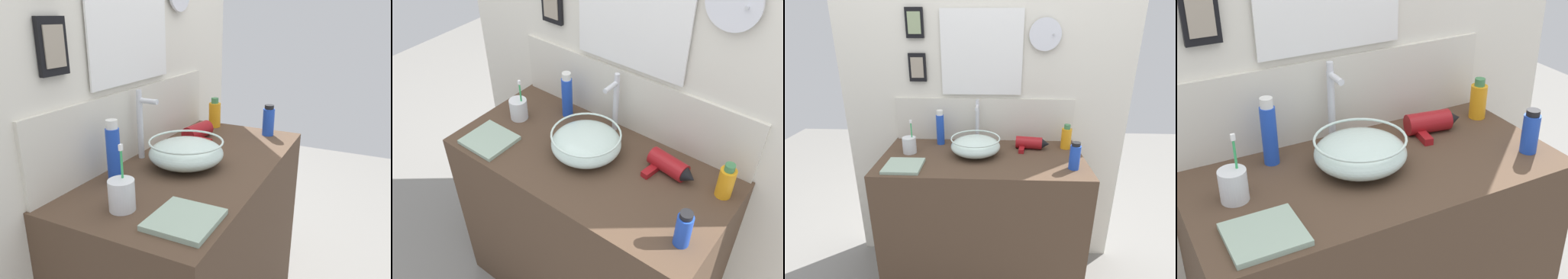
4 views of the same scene
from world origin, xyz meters
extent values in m
cube|color=silver|center=(0.00, 0.30, 1.29)|extent=(1.78, 0.06, 2.58)
cube|color=beige|center=(0.00, 0.27, 1.02)|extent=(1.11, 0.02, 0.27)
cube|color=black|center=(-0.40, 0.26, 1.34)|extent=(0.10, 0.02, 0.17)
cube|color=gray|center=(-0.40, 0.25, 1.34)|extent=(0.07, 0.01, 0.12)
ellipsoid|color=silver|center=(-0.04, 0.02, 0.94)|extent=(0.28, 0.28, 0.10)
torus|color=silver|center=(-0.04, 0.02, 0.99)|extent=(0.28, 0.28, 0.01)
torus|color=#B2B7BC|center=(-0.04, 0.02, 0.89)|extent=(0.11, 0.11, 0.01)
cylinder|color=silver|center=(-0.04, 0.22, 1.01)|extent=(0.02, 0.02, 0.24)
cylinder|color=silver|center=(-0.04, 0.18, 1.12)|extent=(0.02, 0.08, 0.02)
cylinder|color=silver|center=(-0.04, 0.22, 1.15)|extent=(0.02, 0.02, 0.03)
cylinder|color=maroon|center=(0.27, 0.13, 0.92)|extent=(0.16, 0.09, 0.07)
cone|color=black|center=(0.37, 0.12, 0.92)|extent=(0.05, 0.07, 0.06)
cube|color=maroon|center=(0.23, 0.09, 0.90)|extent=(0.04, 0.09, 0.02)
cylinder|color=silver|center=(-0.42, 0.03, 0.94)|extent=(0.08, 0.08, 0.09)
cylinder|color=green|center=(-0.40, 0.04, 0.98)|extent=(0.01, 0.01, 0.17)
cube|color=white|center=(-0.40, 0.04, 1.07)|extent=(0.01, 0.01, 0.02)
cylinder|color=blue|center=(-0.26, 0.18, 0.98)|extent=(0.05, 0.05, 0.18)
cylinder|color=silver|center=(-0.26, 0.18, 1.09)|extent=(0.04, 0.04, 0.03)
cylinder|color=orange|center=(0.49, 0.14, 0.95)|extent=(0.06, 0.06, 0.12)
cylinder|color=#3F7F4C|center=(0.49, 0.14, 1.02)|extent=(0.04, 0.04, 0.03)
cylinder|color=blue|center=(0.47, -0.14, 0.95)|extent=(0.05, 0.05, 0.13)
cylinder|color=black|center=(0.47, -0.14, 1.02)|extent=(0.04, 0.04, 0.02)
cube|color=#99B29E|center=(-0.40, -0.16, 0.90)|extent=(0.19, 0.18, 0.02)
camera|label=1|loc=(-1.21, -0.60, 1.43)|focal=35.00mm
camera|label=2|loc=(0.76, -1.01, 2.04)|focal=40.00mm
camera|label=3|loc=(0.06, -1.57, 1.58)|focal=28.00mm
camera|label=4|loc=(-0.68, -1.23, 1.72)|focal=50.00mm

